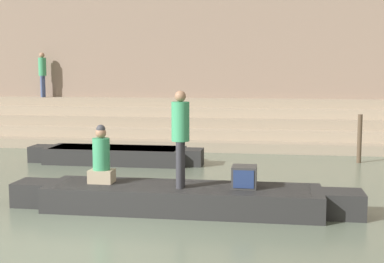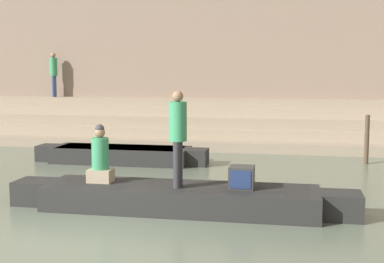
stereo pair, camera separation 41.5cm
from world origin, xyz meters
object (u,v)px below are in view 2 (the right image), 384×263
person_rowing (100,159)px  mooring_post (367,140)px  person_on_steps (54,71)px  moored_boat_shore (121,154)px  rowboat_main (180,197)px  person_standing (178,132)px  tv_set (242,177)px

person_rowing → mooring_post: bearing=57.3°
mooring_post → person_on_steps: size_ratio=0.79×
moored_boat_shore → mooring_post: (6.88, 1.11, 0.45)m
moored_boat_shore → mooring_post: bearing=6.4°
rowboat_main → moored_boat_shore: bearing=123.1°
rowboat_main → person_standing: bearing=-94.5°
person_standing → moored_boat_shore: size_ratio=0.36×
moored_boat_shore → mooring_post: size_ratio=3.61×
tv_set → moored_boat_shore: 6.19m
tv_set → mooring_post: size_ratio=0.34×
tv_set → mooring_post: 6.58m
person_rowing → mooring_post: person_rowing is taller
rowboat_main → person_standing: person_standing is taller
mooring_post → person_on_steps: 12.48m
person_rowing → person_on_steps: bearing=131.0°
rowboat_main → person_rowing: bearing=-179.3°
person_standing → person_on_steps: person_on_steps is taller
moored_boat_shore → person_rowing: bearing=-79.0°
person_rowing → moored_boat_shore: 4.92m
moored_boat_shore → person_on_steps: person_on_steps is taller
rowboat_main → tv_set: tv_set is taller
rowboat_main → person_on_steps: size_ratio=3.77×
person_on_steps → rowboat_main: bearing=49.2°
tv_set → person_on_steps: bearing=121.2°
moored_boat_shore → person_on_steps: 7.60m
moored_boat_shore → rowboat_main: bearing=-62.9°
person_standing → person_on_steps: bearing=116.4°
tv_set → moored_boat_shore: tv_set is taller
person_rowing → person_on_steps: 11.92m
rowboat_main → person_on_steps: person_on_steps is taller
person_rowing → person_on_steps: person_on_steps is taller
person_rowing → tv_set: person_rowing is taller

